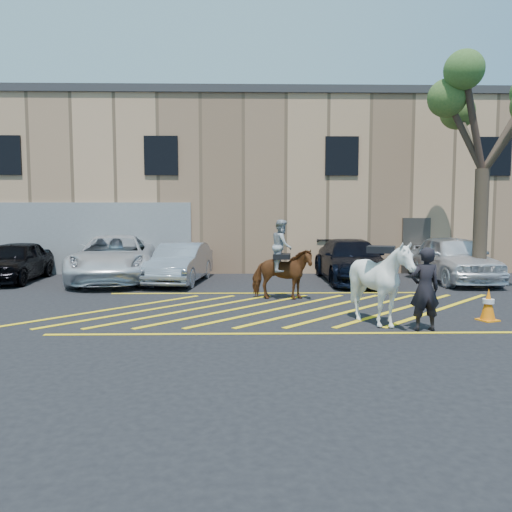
{
  "coord_description": "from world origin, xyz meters",
  "views": [
    {
      "loc": [
        -0.75,
        -12.58,
        2.43
      ],
      "look_at": [
        -0.48,
        0.2,
        1.3
      ],
      "focal_mm": 35.0,
      "sensor_mm": 36.0,
      "label": 1
    }
  ],
  "objects_px": {
    "saddled_white": "(380,283)",
    "tree": "(485,108)",
    "traffic_cone": "(488,305)",
    "car_silver_sedan": "(180,263)",
    "handler": "(425,289)",
    "car_white_suv": "(454,258)",
    "mounted_bay": "(282,267)",
    "car_black_suv": "(15,261)",
    "car_white_pickup": "(115,258)",
    "car_blue_suv": "(351,261)"
  },
  "relations": [
    {
      "from": "car_white_pickup",
      "to": "mounted_bay",
      "type": "xyz_separation_m",
      "value": [
        5.62,
        -3.85,
        0.09
      ]
    },
    {
      "from": "mounted_bay",
      "to": "traffic_cone",
      "type": "xyz_separation_m",
      "value": [
        4.43,
        -2.83,
        -0.54
      ]
    },
    {
      "from": "car_silver_sedan",
      "to": "saddled_white",
      "type": "bearing_deg",
      "value": -45.0
    },
    {
      "from": "mounted_bay",
      "to": "car_white_suv",
      "type": "bearing_deg",
      "value": 29.15
    },
    {
      "from": "saddled_white",
      "to": "car_white_pickup",
      "type": "bearing_deg",
      "value": 136.41
    },
    {
      "from": "car_black_suv",
      "to": "saddled_white",
      "type": "relative_size",
      "value": 2.0
    },
    {
      "from": "traffic_cone",
      "to": "car_silver_sedan",
      "type": "bearing_deg",
      "value": 141.2
    },
    {
      "from": "car_silver_sedan",
      "to": "saddled_white",
      "type": "relative_size",
      "value": 1.99
    },
    {
      "from": "handler",
      "to": "car_blue_suv",
      "type": "bearing_deg",
      "value": -94.46
    },
    {
      "from": "car_black_suv",
      "to": "mounted_bay",
      "type": "relative_size",
      "value": 1.87
    },
    {
      "from": "car_white_pickup",
      "to": "mounted_bay",
      "type": "distance_m",
      "value": 6.82
    },
    {
      "from": "traffic_cone",
      "to": "saddled_white",
      "type": "bearing_deg",
      "value": -170.12
    },
    {
      "from": "handler",
      "to": "mounted_bay",
      "type": "height_order",
      "value": "mounted_bay"
    },
    {
      "from": "car_black_suv",
      "to": "car_blue_suv",
      "type": "xyz_separation_m",
      "value": [
        11.82,
        -0.25,
        0.02
      ]
    },
    {
      "from": "handler",
      "to": "tree",
      "type": "height_order",
      "value": "tree"
    },
    {
      "from": "car_blue_suv",
      "to": "car_white_suv",
      "type": "relative_size",
      "value": 1.05
    },
    {
      "from": "car_black_suv",
      "to": "car_white_suv",
      "type": "xyz_separation_m",
      "value": [
        15.42,
        -0.34,
        0.1
      ]
    },
    {
      "from": "car_black_suv",
      "to": "car_white_suv",
      "type": "relative_size",
      "value": 0.88
    },
    {
      "from": "saddled_white",
      "to": "traffic_cone",
      "type": "relative_size",
      "value": 2.86
    },
    {
      "from": "car_silver_sedan",
      "to": "car_blue_suv",
      "type": "xyz_separation_m",
      "value": [
        5.94,
        0.27,
        0.04
      ]
    },
    {
      "from": "car_silver_sedan",
      "to": "car_white_suv",
      "type": "xyz_separation_m",
      "value": [
        9.54,
        0.18,
        0.13
      ]
    },
    {
      "from": "car_white_pickup",
      "to": "tree",
      "type": "relative_size",
      "value": 0.79
    },
    {
      "from": "car_blue_suv",
      "to": "traffic_cone",
      "type": "bearing_deg",
      "value": -75.8
    },
    {
      "from": "car_silver_sedan",
      "to": "tree",
      "type": "distance_m",
      "value": 11.05
    },
    {
      "from": "car_blue_suv",
      "to": "car_white_suv",
      "type": "bearing_deg",
      "value": -2.27
    },
    {
      "from": "saddled_white",
      "to": "tree",
      "type": "bearing_deg",
      "value": 49.23
    },
    {
      "from": "traffic_cone",
      "to": "tree",
      "type": "relative_size",
      "value": 0.1
    },
    {
      "from": "car_white_suv",
      "to": "mounted_bay",
      "type": "height_order",
      "value": "mounted_bay"
    },
    {
      "from": "car_silver_sedan",
      "to": "tree",
      "type": "xyz_separation_m",
      "value": [
        9.77,
        -1.2,
        5.01
      ]
    },
    {
      "from": "traffic_cone",
      "to": "car_white_pickup",
      "type": "bearing_deg",
      "value": 146.38
    },
    {
      "from": "car_silver_sedan",
      "to": "saddled_white",
      "type": "distance_m",
      "value": 8.36
    },
    {
      "from": "car_black_suv",
      "to": "car_blue_suv",
      "type": "bearing_deg",
      "value": -4.12
    },
    {
      "from": "tree",
      "to": "mounted_bay",
      "type": "bearing_deg",
      "value": -161.85
    },
    {
      "from": "car_blue_suv",
      "to": "traffic_cone",
      "type": "relative_size",
      "value": 6.89
    },
    {
      "from": "car_white_pickup",
      "to": "car_blue_suv",
      "type": "xyz_separation_m",
      "value": [
        8.32,
        -0.25,
        -0.08
      ]
    },
    {
      "from": "mounted_bay",
      "to": "saddled_white",
      "type": "xyz_separation_m",
      "value": [
        1.86,
        -3.27,
        0.03
      ]
    },
    {
      "from": "car_white_suv",
      "to": "mounted_bay",
      "type": "bearing_deg",
      "value": -150.71
    },
    {
      "from": "saddled_white",
      "to": "tree",
      "type": "height_order",
      "value": "tree"
    },
    {
      "from": "car_white_suv",
      "to": "car_blue_suv",
      "type": "bearing_deg",
      "value": 178.67
    },
    {
      "from": "car_black_suv",
      "to": "saddled_white",
      "type": "xyz_separation_m",
      "value": [
        10.98,
        -7.13,
        0.22
      ]
    },
    {
      "from": "saddled_white",
      "to": "handler",
      "type": "bearing_deg",
      "value": -30.24
    },
    {
      "from": "handler",
      "to": "saddled_white",
      "type": "xyz_separation_m",
      "value": [
        -0.79,
        0.46,
        0.07
      ]
    },
    {
      "from": "car_white_pickup",
      "to": "handler",
      "type": "height_order",
      "value": "handler"
    },
    {
      "from": "car_white_pickup",
      "to": "car_silver_sedan",
      "type": "relative_size",
      "value": 1.39
    },
    {
      "from": "car_black_suv",
      "to": "car_white_pickup",
      "type": "bearing_deg",
      "value": -2.91
    },
    {
      "from": "handler",
      "to": "saddled_white",
      "type": "bearing_deg",
      "value": -34.31
    },
    {
      "from": "car_white_pickup",
      "to": "car_white_suv",
      "type": "height_order",
      "value": "car_white_suv"
    },
    {
      "from": "car_black_suv",
      "to": "car_white_pickup",
      "type": "distance_m",
      "value": 3.5
    },
    {
      "from": "car_white_pickup",
      "to": "tree",
      "type": "bearing_deg",
      "value": -15.9
    },
    {
      "from": "car_black_suv",
      "to": "traffic_cone",
      "type": "relative_size",
      "value": 5.72
    }
  ]
}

